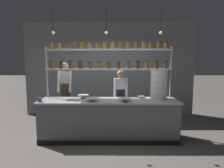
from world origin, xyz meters
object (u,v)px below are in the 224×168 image
at_px(prep_bowl_center_back, 140,97).
at_px(prep_bowl_near_right, 93,100).
at_px(spice_shelf_unit, 109,60).
at_px(chef_left, 65,90).
at_px(serving_cup_front, 39,100).
at_px(prep_bowl_center_front, 83,97).
at_px(chef_center, 120,96).
at_px(container_stack, 158,84).
at_px(prep_bowl_near_left, 125,100).

bearing_deg(prep_bowl_center_back, prep_bowl_near_right, -159.73).
distance_m(spice_shelf_unit, chef_left, 1.49).
distance_m(chef_left, prep_bowl_center_back, 2.01).
bearing_deg(serving_cup_front, prep_bowl_near_right, 4.05).
bearing_deg(prep_bowl_center_front, chef_center, 23.69).
xyz_separation_m(spice_shelf_unit, chef_center, (0.30, 0.28, -0.93)).
bearing_deg(chef_center, container_stack, -28.05).
distance_m(prep_bowl_near_right, serving_cup_front, 1.15).
distance_m(container_stack, prep_bowl_center_front, 1.81).
height_order(chef_left, container_stack, chef_left).
bearing_deg(serving_cup_front, chef_left, 72.68).
bearing_deg(prep_bowl_center_back, container_stack, -17.86).
distance_m(prep_bowl_center_front, serving_cup_front, 0.99).
height_order(prep_bowl_near_left, prep_bowl_center_front, prep_bowl_near_left).
height_order(spice_shelf_unit, prep_bowl_near_right, spice_shelf_unit).
height_order(chef_left, prep_bowl_near_right, chef_left).
height_order(chef_left, prep_bowl_near_left, chef_left).
bearing_deg(prep_bowl_near_right, prep_bowl_near_left, -2.68).
distance_m(container_stack, prep_bowl_near_right, 1.57).
relative_size(prep_bowl_near_left, prep_bowl_near_right, 1.00).
bearing_deg(serving_cup_front, prep_bowl_center_back, 12.29).
relative_size(prep_bowl_center_front, prep_bowl_center_back, 1.65).
height_order(chef_center, prep_bowl_center_front, chef_center).
relative_size(prep_bowl_near_left, prep_bowl_center_front, 1.02).
distance_m(chef_left, prep_bowl_center_front, 0.80).
distance_m(spice_shelf_unit, prep_bowl_near_left, 1.07).
distance_m(container_stack, prep_bowl_center_back, 0.53).
relative_size(chef_left, container_stack, 2.57).
distance_m(spice_shelf_unit, container_stack, 1.30).
bearing_deg(chef_left, prep_bowl_near_left, -36.67).
relative_size(container_stack, serving_cup_front, 7.35).
bearing_deg(container_stack, prep_bowl_near_right, -169.41).
relative_size(chef_center, prep_bowl_center_front, 5.61).
xyz_separation_m(container_stack, prep_bowl_center_back, (-0.40, 0.13, -0.32)).
bearing_deg(spice_shelf_unit, prep_bowl_center_front, -169.27).
bearing_deg(chef_center, prep_bowl_center_front, -154.83).
xyz_separation_m(spice_shelf_unit, chef_left, (-1.18, 0.45, -0.80)).
bearing_deg(spice_shelf_unit, container_stack, -10.04).
bearing_deg(prep_bowl_near_right, chef_center, 50.07).
bearing_deg(chef_left, prep_bowl_near_right, -52.88).
xyz_separation_m(prep_bowl_center_front, serving_cup_front, (-0.88, -0.45, 0.01)).
relative_size(prep_bowl_center_back, serving_cup_front, 1.82).
relative_size(prep_bowl_center_front, prep_bowl_near_right, 0.97).
bearing_deg(prep_bowl_near_left, prep_bowl_center_front, 157.52).
bearing_deg(prep_bowl_near_right, container_stack, 10.59).
bearing_deg(prep_bowl_near_right, serving_cup_front, -175.95).
bearing_deg(chef_left, spice_shelf_unit, -25.21).
bearing_deg(container_stack, serving_cup_front, -172.21).
relative_size(chef_left, prep_bowl_near_left, 6.13).
relative_size(container_stack, prep_bowl_near_right, 2.38).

